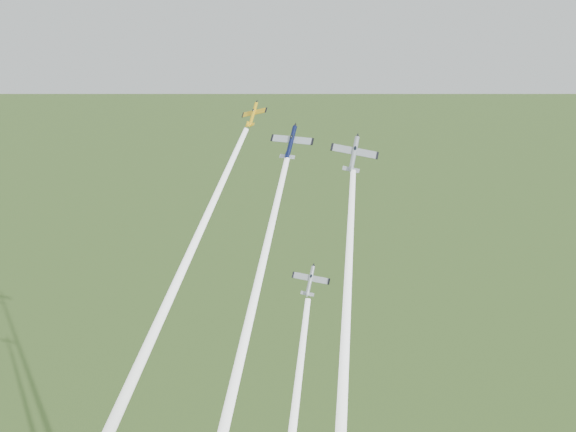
{
  "coord_description": "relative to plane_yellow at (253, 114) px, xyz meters",
  "views": [
    {
      "loc": [
        52.39,
        -114.92,
        128.77
      ],
      "look_at": [
        0.0,
        -6.0,
        92.0
      ],
      "focal_mm": 45.0,
      "sensor_mm": 36.0,
      "label": 1
    }
  ],
  "objects": [
    {
      "name": "plane_silver_right",
      "position": [
        22.8,
        -5.18,
        -4.71
      ],
      "size": [
        8.94,
        8.77,
        8.84
      ],
      "primitive_type": null,
      "rotation": [
        0.93,
        0.17,
        0.32
      ],
      "color": "#A8AFB6"
    },
    {
      "name": "plane_silver_low",
      "position": [
        20.09,
        -17.54,
        -24.53
      ],
      "size": [
        6.9,
        6.23,
        6.53
      ],
      "primitive_type": null,
      "rotation": [
        0.93,
        0.12,
        0.24
      ],
      "color": "#A5ACB2"
    },
    {
      "name": "plane_navy",
      "position": [
        11.82,
        -7.83,
        -3.07
      ],
      "size": [
        8.36,
        6.45,
        7.3
      ],
      "primitive_type": null,
      "rotation": [
        0.93,
        0.02,
        0.09
      ],
      "color": "#0E143E"
    },
    {
      "name": "smoke_trail_yellow",
      "position": [
        -5.22,
        -20.25,
        -27.99
      ],
      "size": [
        12.1,
        39.08,
        52.2
      ],
      "primitive_type": null,
      "rotation": [
        -0.64,
        0.0,
        -0.25
      ],
      "color": "white"
    },
    {
      "name": "smoke_trail_silver_right",
      "position": [
        29.85,
        -26.16,
        -34.34
      ],
      "size": [
        15.58,
        40.74,
        55.48
      ],
      "primitive_type": null,
      "rotation": [
        -0.64,
        0.0,
        0.32
      ],
      "color": "white"
    },
    {
      "name": "plane_yellow",
      "position": [
        0.0,
        0.0,
        0.0
      ],
      "size": [
        6.8,
        6.45,
        7.29
      ],
      "primitive_type": null,
      "rotation": [
        0.93,
        -0.25,
        -0.25
      ],
      "color": "yellow"
    },
    {
      "name": "smoke_trail_navy",
      "position": [
        13.87,
        -31.6,
        -35.01
      ],
      "size": [
        6.15,
        45.7,
        60.09
      ],
      "primitive_type": null,
      "rotation": [
        -0.64,
        0.0,
        0.09
      ],
      "color": "white"
    }
  ]
}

